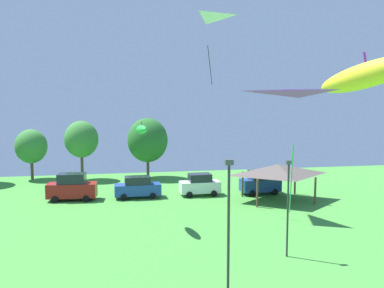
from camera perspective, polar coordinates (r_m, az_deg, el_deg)
name	(u,v)px	position (r m, az deg, el deg)	size (l,w,h in m)	color
kite_flying_1	(366,76)	(19.68, 23.19, 8.83)	(2.64, 5.35, 2.07)	yellow
kite_flying_2	(142,130)	(31.12, -7.08, 2.03)	(0.98, 3.13, 1.04)	green
kite_flying_5	(298,123)	(18.56, 14.61, 2.88)	(3.48, 3.32, 4.01)	purple
kite_flying_7	(199,26)	(35.59, 0.99, 16.19)	(3.34, 3.97, 5.25)	white
parked_car_leftmost	(72,187)	(42.00, -16.49, -5.84)	(4.86, 2.37, 2.67)	maroon
parked_car_second_from_left	(138,187)	(41.69, -7.64, -6.03)	(4.67, 2.07, 2.19)	#234299
parked_car_third_from_left	(200,185)	(42.45, 1.10, -5.73)	(4.19, 2.07, 2.28)	silver
parked_car_rightmost_in_row	(260,182)	(43.68, 9.56, -5.34)	(4.27, 2.25, 2.53)	#234299
park_pavilion	(278,169)	(40.84, 11.94, -3.51)	(7.46, 5.73, 3.60)	brown
light_post_0	(228,231)	(18.12, 5.14, -12.04)	(0.36, 0.20, 7.08)	#2D2D33
light_post_1	(288,203)	(25.89, 13.31, -8.00)	(0.36, 0.20, 6.05)	#2D2D33
treeline_tree_1	(31,146)	(55.01, -21.64, -0.32)	(3.92, 3.92, 6.35)	brown
treeline_tree_2	(81,139)	(52.61, -15.26, 0.63)	(4.17, 4.17, 7.41)	brown
treeline_tree_3	(148,140)	(52.26, -6.25, 0.53)	(5.14, 5.14, 7.73)	brown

